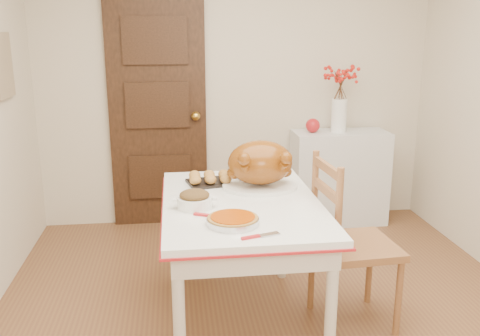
{
  "coord_description": "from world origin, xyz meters",
  "views": [
    {
      "loc": [
        -0.56,
        -2.68,
        1.76
      ],
      "look_at": [
        -0.19,
        0.2,
        0.98
      ],
      "focal_mm": 39.17,
      "sensor_mm": 36.0,
      "label": 1
    }
  ],
  "objects": [
    {
      "name": "floor",
      "position": [
        0.0,
        0.0,
        0.0
      ],
      "size": [
        3.5,
        4.0,
        0.0
      ],
      "primitive_type": "cube",
      "color": "brown",
      "rests_on": "ground"
    },
    {
      "name": "wall_back",
      "position": [
        0.0,
        2.0,
        1.25
      ],
      "size": [
        3.5,
        0.0,
        2.5
      ],
      "primitive_type": "cube",
      "color": "beige",
      "rests_on": "ground"
    },
    {
      "name": "door_back",
      "position": [
        -0.7,
        1.97,
        1.03
      ],
      "size": [
        0.85,
        0.06,
        2.06
      ],
      "primitive_type": "cube",
      "color": "black",
      "rests_on": "ground"
    },
    {
      "name": "photo_board",
      "position": [
        -1.73,
        1.2,
        1.5
      ],
      "size": [
        0.03,
        0.35,
        0.45
      ],
      "primitive_type": "cube",
      "color": "tan",
      "rests_on": "ground"
    },
    {
      "name": "sideboard",
      "position": [
        0.92,
        1.78,
        0.43
      ],
      "size": [
        0.85,
        0.38,
        0.85
      ],
      "primitive_type": "cube",
      "color": "silver",
      "rests_on": "floor"
    },
    {
      "name": "kitchen_table",
      "position": [
        -0.19,
        0.15,
        0.4
      ],
      "size": [
        0.91,
        1.33,
        0.8
      ],
      "primitive_type": null,
      "color": "white",
      "rests_on": "floor"
    },
    {
      "name": "chair_oak",
      "position": [
        0.49,
        0.1,
        0.52
      ],
      "size": [
        0.49,
        0.49,
        1.04
      ],
      "primitive_type": null,
      "rotation": [
        0.0,
        0.0,
        1.64
      ],
      "color": "brown",
      "rests_on": "floor"
    },
    {
      "name": "berry_vase",
      "position": [
        0.9,
        1.78,
        1.16
      ],
      "size": [
        0.32,
        0.32,
        0.61
      ],
      "primitive_type": null,
      "color": "white",
      "rests_on": "sideboard"
    },
    {
      "name": "apple",
      "position": [
        0.66,
        1.78,
        0.91
      ],
      "size": [
        0.13,
        0.13,
        0.13
      ],
      "primitive_type": "sphere",
      "color": "#B2191E",
      "rests_on": "sideboard"
    },
    {
      "name": "turkey_platter",
      "position": [
        -0.05,
        0.37,
        0.94
      ],
      "size": [
        0.53,
        0.46,
        0.29
      ],
      "primitive_type": null,
      "rotation": [
        0.0,
        0.0,
        -0.2
      ],
      "color": "brown",
      "rests_on": "kitchen_table"
    },
    {
      "name": "pumpkin_pie",
      "position": [
        -0.28,
        -0.22,
        0.82
      ],
      "size": [
        0.31,
        0.31,
        0.06
      ],
      "primitive_type": "cylinder",
      "rotation": [
        0.0,
        0.0,
        0.17
      ],
      "color": "#9D3600",
      "rests_on": "kitchen_table"
    },
    {
      "name": "stuffing_dish",
      "position": [
        -0.46,
        0.06,
        0.84
      ],
      "size": [
        0.3,
        0.26,
        0.1
      ],
      "primitive_type": null,
      "rotation": [
        0.0,
        0.0,
        0.34
      ],
      "color": "#4E3717",
      "rests_on": "kitchen_table"
    },
    {
      "name": "rolls_tray",
      "position": [
        -0.35,
        0.5,
        0.83
      ],
      "size": [
        0.31,
        0.27,
        0.07
      ],
      "primitive_type": null,
      "rotation": [
        0.0,
        0.0,
        0.23
      ],
      "color": "#AD772F",
      "rests_on": "kitchen_table"
    },
    {
      "name": "pie_server",
      "position": [
        -0.17,
        -0.4,
        0.8
      ],
      "size": [
        0.21,
        0.11,
        0.01
      ],
      "primitive_type": null,
      "rotation": [
        0.0,
        0.0,
        0.3
      ],
      "color": "silver",
      "rests_on": "kitchen_table"
    },
    {
      "name": "carving_knife",
      "position": [
        -0.34,
        -0.12,
        0.8
      ],
      "size": [
        0.28,
        0.18,
        0.01
      ],
      "primitive_type": null,
      "rotation": [
        0.0,
        0.0,
        -0.44
      ],
      "color": "silver",
      "rests_on": "kitchen_table"
    },
    {
      "name": "drinking_glass",
      "position": [
        -0.11,
        0.69,
        0.85
      ],
      "size": [
        0.08,
        0.08,
        0.1
      ],
      "primitive_type": "cylinder",
      "rotation": [
        0.0,
        0.0,
        -0.37
      ],
      "color": "white",
      "rests_on": "kitchen_table"
    },
    {
      "name": "shaker_pair",
      "position": [
        0.08,
        0.69,
        0.84
      ],
      "size": [
        0.08,
        0.03,
        0.08
      ],
      "primitive_type": null,
      "rotation": [
        0.0,
        0.0,
        0.01
      ],
      "color": "white",
      "rests_on": "kitchen_table"
    }
  ]
}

